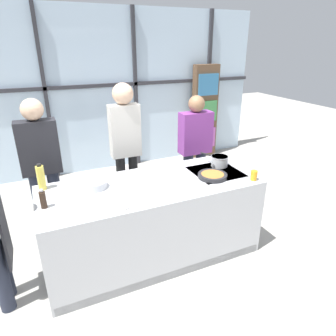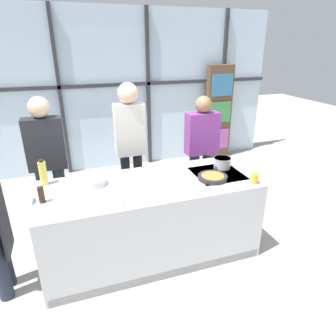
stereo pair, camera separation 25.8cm
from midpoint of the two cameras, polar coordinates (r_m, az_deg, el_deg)
ground_plane at (r=3.57m, az=-5.05°, el=-15.92°), size 18.00×18.00×0.00m
back_window_wall at (r=5.54m, az=-15.46°, el=13.48°), size 6.40×0.10×2.80m
bookshelf at (r=6.18m, az=5.84°, el=10.53°), size 0.51×0.19×1.84m
demo_island at (r=3.31m, az=-5.28°, el=-9.98°), size 2.25×0.91×0.88m
spectator_far_left at (r=3.75m, az=-24.82°, el=0.90°), size 0.43×0.24×1.69m
spectator_center_left at (r=3.81m, az=-10.03°, el=4.76°), size 0.37×0.25×1.80m
spectator_center_right at (r=4.20m, az=3.43°, el=4.24°), size 0.45×0.22×1.59m
frying_pan at (r=3.24m, az=6.23°, el=-1.44°), size 0.40×0.50×0.04m
saucepan at (r=3.54m, az=7.70°, el=1.35°), size 0.22×0.35×0.12m
white_plate at (r=2.74m, az=-12.53°, el=-7.08°), size 0.24×0.24×0.01m
mixing_bowl at (r=3.11m, az=-16.32°, el=-3.01°), size 0.26×0.26×0.07m
oil_bottle at (r=3.23m, az=-25.18°, el=-1.69°), size 0.08×0.08×0.27m
pepper_grinder at (r=2.89m, az=-25.12°, el=-5.48°), size 0.05×0.05×0.19m
juice_glass_near at (r=3.24m, az=13.89°, el=-1.43°), size 0.07×0.07×0.11m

